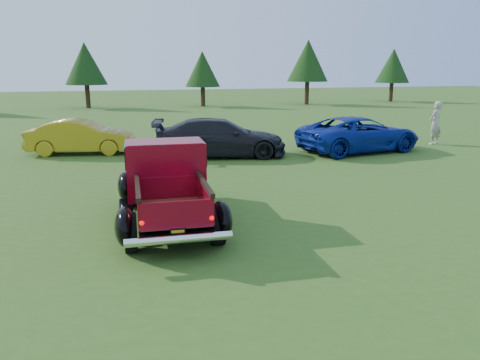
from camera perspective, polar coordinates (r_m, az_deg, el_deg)
The scene contains 10 objects.
ground at distance 8.81m, azimuth -2.10°, elevation -7.15°, with size 120.00×120.00×0.00m, color #375D1A.
tree_mid_left at distance 39.01m, azimuth -18.34°, elevation 13.30°, with size 3.20×3.20×5.00m.
tree_mid_right at distance 38.83m, azimuth -4.60°, elevation 13.32°, with size 2.82×2.82×4.40m.
tree_east at distance 41.18m, azimuth 8.28°, elevation 14.19°, with size 3.46×3.46×5.40m.
tree_far_east at distance 46.46m, azimuth 18.15°, elevation 13.08°, with size 3.07×3.07×4.80m.
pickup_truck at distance 9.91m, azimuth -9.02°, elevation -0.23°, with size 2.30×4.54×1.65m.
show_car_yellow at distance 18.25m, azimuth -18.80°, elevation 5.01°, with size 1.33×3.82×1.26m, color #B18F17.
show_car_grey at distance 16.75m, azimuth -2.46°, elevation 5.20°, with size 1.90×4.68×1.36m, color black.
show_car_blue at distance 18.31m, azimuth 14.33°, elevation 5.45°, with size 2.19×4.76×1.32m, color navy.
spectator at distance 20.98m, azimuth 22.72°, elevation 6.44°, with size 0.65×0.43×1.78m, color #A6A090.
Camera 1 is at (-2.02, -7.99, 3.12)m, focal length 35.00 mm.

